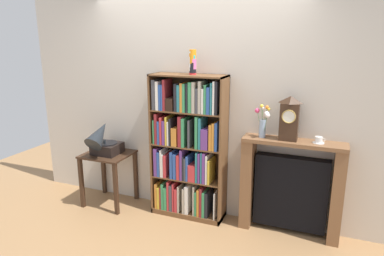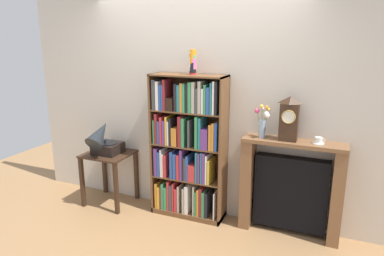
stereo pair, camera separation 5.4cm
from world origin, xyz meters
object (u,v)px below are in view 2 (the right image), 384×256
object	(u,v)px
cup_stack	(193,62)
gramophone	(104,140)
teacup_with_saucer	(319,141)
mantel_clock	(289,119)
side_table_left	(109,165)
flower_vase	(263,122)
bookshelf	(187,150)
fireplace_mantel	(290,188)

from	to	relation	value
cup_stack	gramophone	size ratio (longest dim) A/B	0.55
cup_stack	teacup_with_saucer	world-z (taller)	cup_stack
mantel_clock	side_table_left	bearing A→B (deg)	-176.61
cup_stack	flower_vase	distance (m)	0.99
cup_stack	mantel_clock	xyz separation A→B (m)	(1.05, 0.02, -0.53)
side_table_left	teacup_with_saucer	bearing A→B (deg)	3.02
flower_vase	mantel_clock	bearing A→B (deg)	0.75
side_table_left	gramophone	distance (m)	0.36
bookshelf	side_table_left	size ratio (longest dim) A/B	2.50
gramophone	teacup_with_saucer	size ratio (longest dim) A/B	4.02
bookshelf	flower_vase	bearing A→B (deg)	1.82
fireplace_mantel	teacup_with_saucer	bearing A→B (deg)	-5.13
side_table_left	flower_vase	distance (m)	2.02
bookshelf	fireplace_mantel	xyz separation A→B (m)	(1.18, 0.05, -0.30)
bookshelf	gramophone	xyz separation A→B (m)	(-1.03, -0.17, 0.05)
cup_stack	flower_vase	bearing A→B (deg)	1.03
gramophone	flower_vase	xyz separation A→B (m)	(1.89, 0.20, 0.35)
bookshelf	side_table_left	world-z (taller)	bookshelf
side_table_left	gramophone	bearing A→B (deg)	-90.00
gramophone	teacup_with_saucer	xyz separation A→B (m)	(2.45, 0.21, 0.22)
gramophone	mantel_clock	size ratio (longest dim) A/B	1.07
cup_stack	gramophone	bearing A→B (deg)	-170.41
mantel_clock	bookshelf	bearing A→B (deg)	-178.43
cup_stack	bookshelf	bearing A→B (deg)	-169.05
fireplace_mantel	cup_stack	bearing A→B (deg)	-177.90
gramophone	side_table_left	bearing A→B (deg)	90.00
teacup_with_saucer	cup_stack	bearing A→B (deg)	-179.17
side_table_left	gramophone	xyz separation A→B (m)	(0.00, -0.08, 0.35)
flower_vase	teacup_with_saucer	bearing A→B (deg)	0.56
fireplace_mantel	teacup_with_saucer	world-z (taller)	teacup_with_saucer
bookshelf	gramophone	distance (m)	1.05
gramophone	flower_vase	distance (m)	1.93
gramophone	mantel_clock	xyz separation A→B (m)	(2.15, 0.20, 0.42)
mantel_clock	cup_stack	bearing A→B (deg)	-179.04
flower_vase	teacup_with_saucer	distance (m)	0.58
side_table_left	teacup_with_saucer	xyz separation A→B (m)	(2.45, 0.13, 0.56)
bookshelf	gramophone	bearing A→B (deg)	-170.50
bookshelf	fireplace_mantel	size ratio (longest dim) A/B	1.60
cup_stack	teacup_with_saucer	size ratio (longest dim) A/B	2.21
gramophone	fireplace_mantel	size ratio (longest dim) A/B	0.47
bookshelf	gramophone	world-z (taller)	bookshelf
side_table_left	fireplace_mantel	world-z (taller)	fireplace_mantel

